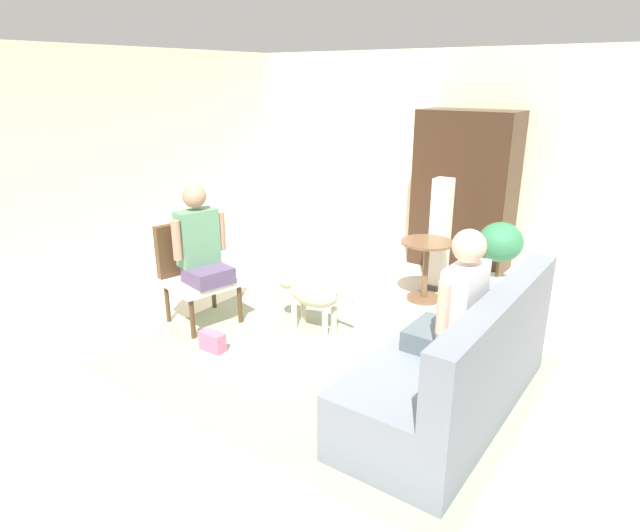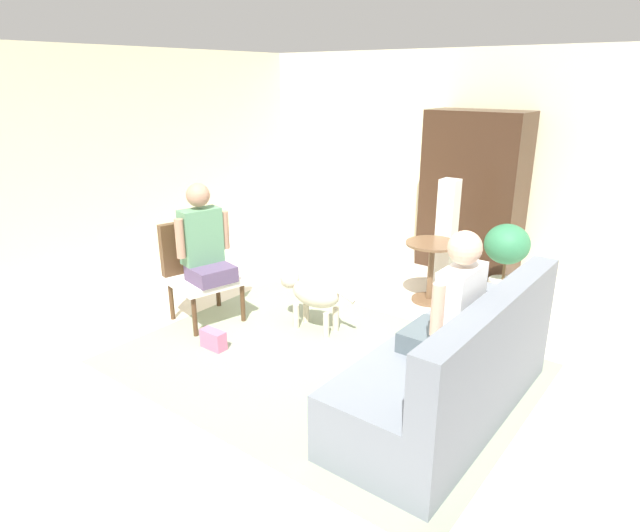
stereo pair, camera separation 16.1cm
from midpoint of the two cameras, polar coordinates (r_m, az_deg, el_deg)
ground_plane at (r=4.76m, az=1.73°, el=-8.36°), size 7.60×7.60×0.00m
back_wall at (r=7.06m, az=17.09°, el=10.74°), size 6.93×0.12×2.53m
left_wall at (r=6.86m, az=-19.34°, el=10.29°), size 0.12×6.71×2.53m
area_rug at (r=4.49m, az=1.13°, el=-10.12°), size 3.15×2.34×0.01m
couch at (r=3.86m, az=14.95°, el=-10.57°), size 0.81×1.95×0.93m
armchair at (r=5.23m, az=-11.78°, el=0.20°), size 0.69×0.71×0.93m
person_on_couch at (r=3.65m, az=14.91°, el=-4.12°), size 0.45×0.57×0.86m
person_on_armchair at (r=5.03m, az=-11.19°, el=2.62°), size 0.49×0.52×0.88m
round_end_table at (r=5.65m, az=12.35°, el=0.11°), size 0.54×0.54×0.63m
dog at (r=4.93m, az=0.06°, el=-2.79°), size 0.80×0.28×0.56m
potted_plant at (r=5.84m, az=19.65°, el=1.31°), size 0.45×0.45×0.81m
column_lamp at (r=5.92m, az=13.82°, el=2.95°), size 0.20×0.20×1.21m
armoire_cabinet at (r=6.69m, az=16.42°, el=7.43°), size 1.13×0.56×1.85m
handbag at (r=4.75m, az=-10.14°, el=-7.60°), size 0.23×0.11×0.17m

